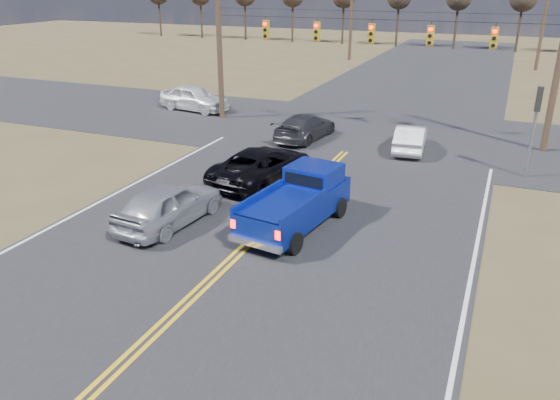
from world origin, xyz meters
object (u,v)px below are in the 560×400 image
at_px(black_suv, 262,165).
at_px(white_car_queue, 410,138).
at_px(pickup_truck, 298,202).
at_px(dgrey_car_queue, 305,127).
at_px(silver_suv, 169,204).
at_px(cross_car_west, 194,98).

bearing_deg(black_suv, white_car_queue, -116.66).
bearing_deg(pickup_truck, dgrey_car_queue, 117.17).
relative_size(silver_suv, cross_car_west, 0.94).
xyz_separation_m(pickup_truck, silver_suv, (-4.17, -1.52, -0.16)).
distance_m(pickup_truck, white_car_queue, 10.67).
bearing_deg(silver_suv, dgrey_car_queue, -86.98).
height_order(pickup_truck, dgrey_car_queue, pickup_truck).
relative_size(pickup_truck, cross_car_west, 1.11).
xyz_separation_m(pickup_truck, cross_car_west, (-12.60, 14.13, -0.12)).
relative_size(silver_suv, dgrey_car_queue, 0.97).
distance_m(silver_suv, black_suv, 5.26).
distance_m(black_suv, white_car_queue, 8.45).
height_order(silver_suv, white_car_queue, silver_suv).
distance_m(dgrey_car_queue, cross_car_west, 9.67).
relative_size(black_suv, dgrey_car_queue, 1.16).
bearing_deg(silver_suv, black_suv, -97.57).
xyz_separation_m(silver_suv, black_suv, (1.19, 5.12, -0.02)).
height_order(pickup_truck, cross_car_west, pickup_truck).
bearing_deg(silver_suv, cross_car_west, -56.15).
relative_size(pickup_truck, dgrey_car_queue, 1.15).
distance_m(pickup_truck, dgrey_car_queue, 11.11).
distance_m(pickup_truck, cross_car_west, 18.93).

